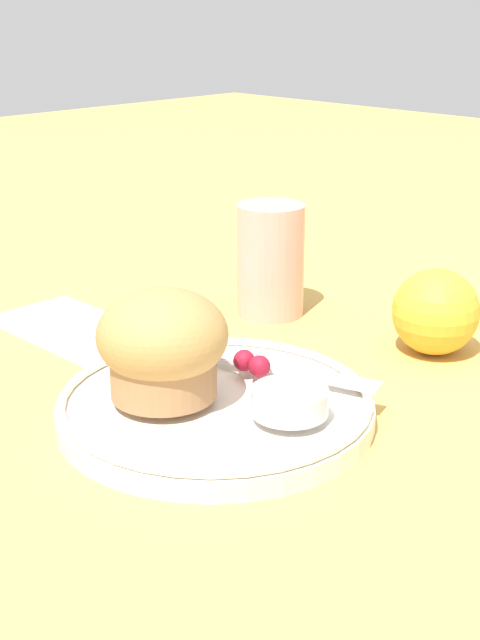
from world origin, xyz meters
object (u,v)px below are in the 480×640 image
Objects in this scene: orange_fruit at (436,312)px; juice_glass at (270,260)px; butter_knife at (279,368)px; muffin at (163,345)px.

juice_glass reaches higher than orange_fruit.
orange_fruit is at bearing 8.91° from juice_glass.
butter_knife is 0.15m from orange_fruit.
muffin is at bearing -124.26° from butter_knife.
juice_glass reaches higher than butter_knife.
orange_fruit is at bearing 60.94° from butter_knife.
butter_knife is at bearing -102.26° from orange_fruit.
muffin is 0.24m from orange_fruit.
orange_fruit is (0.03, 0.15, 0.01)m from butter_knife.
orange_fruit is 0.69× the size of juice_glass.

